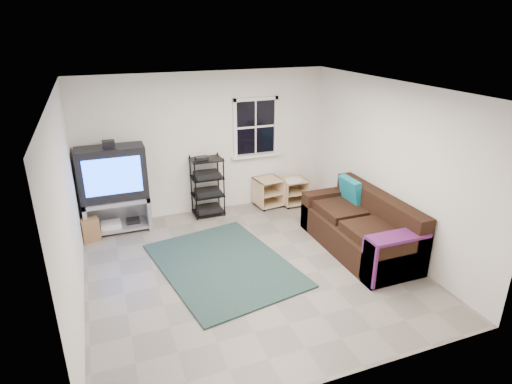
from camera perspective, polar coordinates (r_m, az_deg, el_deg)
name	(u,v)px	position (r m, az deg, el deg)	size (l,w,h in m)	color
room	(256,131)	(8.13, -0.05, 8.17)	(4.60, 4.62, 4.60)	gray
tv_unit	(113,182)	(7.55, -18.48, 1.23)	(1.09, 0.55, 1.61)	#A1A1A9
av_rack	(208,190)	(7.96, -6.47, 0.28)	(0.57, 0.41, 1.13)	black
side_table_left	(267,191)	(8.38, 1.47, 0.14)	(0.53, 0.53, 0.56)	#DBB387
side_table_right	(293,189)	(8.47, 4.96, 0.35)	(0.49, 0.51, 0.55)	#DBB387
sofa	(361,229)	(6.96, 13.83, -4.80)	(0.95, 2.15, 0.98)	black
shag_rug	(224,265)	(6.48, -4.33, -9.64)	(1.72, 2.36, 0.03)	#2F2114
paper_bag	(91,230)	(7.58, -21.19, -4.71)	(0.28, 0.18, 0.39)	olive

